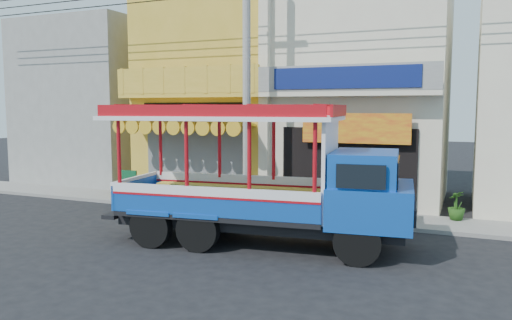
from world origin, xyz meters
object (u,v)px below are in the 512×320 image
(green_sign, at_px, (128,186))
(potted_plant_a, at_px, (347,198))
(utility_pole, at_px, (251,63))
(potted_plant_c, at_px, (457,205))
(songthaew_truck, at_px, (280,179))
(potted_plant_b, at_px, (336,200))

(green_sign, distance_m, potted_plant_a, 8.39)
(potted_plant_a, bearing_deg, green_sign, 162.68)
(utility_pole, height_order, potted_plant_c, utility_pole)
(songthaew_truck, xyz_separation_m, green_sign, (-7.54, 3.63, -1.19))
(green_sign, bearing_deg, potted_plant_b, 2.91)
(potted_plant_c, bearing_deg, potted_plant_a, -45.27)
(green_sign, height_order, potted_plant_a, green_sign)
(potted_plant_a, bearing_deg, songthaew_truck, -121.91)
(potted_plant_a, xyz_separation_m, potted_plant_b, (-0.35, -0.01, -0.10))
(utility_pole, height_order, green_sign, utility_pole)
(green_sign, bearing_deg, utility_pole, -4.46)
(green_sign, xyz_separation_m, potted_plant_a, (8.38, 0.42, 0.08))
(potted_plant_b, xyz_separation_m, potted_plant_c, (3.66, 0.50, 0.02))
(potted_plant_c, bearing_deg, potted_plant_b, -45.86)
(potted_plant_a, bearing_deg, potted_plant_b, 161.80)
(green_sign, bearing_deg, potted_plant_a, 2.87)
(potted_plant_a, relative_size, potted_plant_c, 1.17)
(utility_pole, xyz_separation_m, songthaew_truck, (2.22, -3.21, -3.27))
(green_sign, bearing_deg, songthaew_truck, -25.67)
(utility_pole, distance_m, green_sign, 6.96)
(green_sign, distance_m, potted_plant_c, 11.73)
(potted_plant_a, height_order, potted_plant_c, potted_plant_a)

